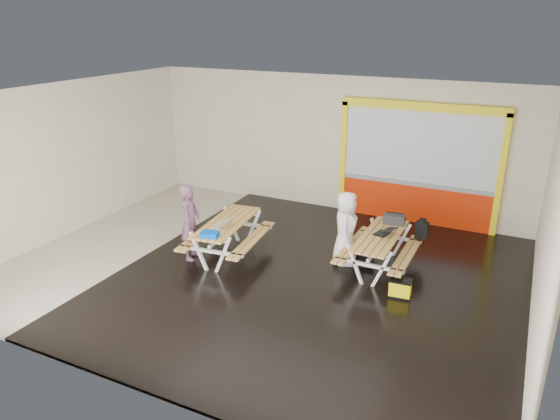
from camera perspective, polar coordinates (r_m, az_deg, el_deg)
The scene contains 14 objects.
room at distance 10.09m, azimuth -2.25°, elevation 2.38°, with size 10.02×8.02×3.52m.
deck at distance 10.29m, azimuth 4.10°, elevation -7.76°, with size 7.50×7.98×0.05m, color black.
kiosk at distance 13.05m, azimuth 14.73°, elevation 4.53°, with size 3.88×0.16×3.00m.
picnic_table_left at distance 11.09m, azimuth -5.77°, elevation -2.19°, with size 1.61×2.20×0.82m.
picnic_table_right at distance 10.64m, azimuth 10.82°, elevation -3.59°, with size 1.36×1.98×0.80m.
person_left at distance 11.00m, azimuth -9.74°, elevation -1.29°, with size 0.59×0.39×1.62m, color #68405A.
person_right at distance 10.68m, azimuth 7.17°, elevation -1.97°, with size 0.75×0.49×1.54m, color white.
laptop_left at distance 10.77m, azimuth -6.31°, elevation -1.51°, with size 0.39×0.35×0.16m.
laptop_right at distance 10.58m, azimuth 11.30°, elevation -2.37°, with size 0.45×0.42×0.16m.
blue_pouch at distance 10.30m, azimuth -7.66°, elevation -2.64°, with size 0.34×0.24×0.10m, color #0048C1.
toolbox at distance 11.14m, azimuth 12.33°, elevation -0.99°, with size 0.45×0.24×0.25m.
backpack at distance 11.21m, azimuth 15.18°, elevation -1.99°, with size 0.25×0.16×0.42m.
dark_case at distance 10.95m, azimuth 9.20°, elevation -5.57°, with size 0.38×0.28×0.14m, color black.
fluke_bag at distance 9.86m, azimuth 12.93°, elevation -8.32°, with size 0.42×0.29×0.35m.
Camera 1 is at (4.56, -8.44, 4.89)m, focal length 33.62 mm.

